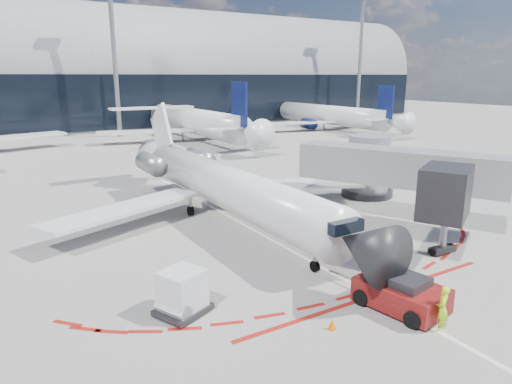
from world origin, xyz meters
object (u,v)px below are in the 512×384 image
regional_jet (218,183)px  uld_container (182,293)px  pushback_tug (401,294)px  ramp_worker (442,308)px

regional_jet → uld_container: regional_jet is taller
regional_jet → uld_container: size_ratio=11.56×
pushback_tug → uld_container: size_ratio=2.27×
regional_jet → pushback_tug: bearing=-87.0°
regional_jet → ramp_worker: size_ratio=16.17×
regional_jet → ramp_worker: (0.78, -17.01, -1.51)m
uld_container → pushback_tug: bearing=-52.2°
pushback_tug → ramp_worker: bearing=-100.4°
ramp_worker → uld_container: (-7.85, 6.15, 0.03)m
pushback_tug → ramp_worker: ramp_worker is taller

